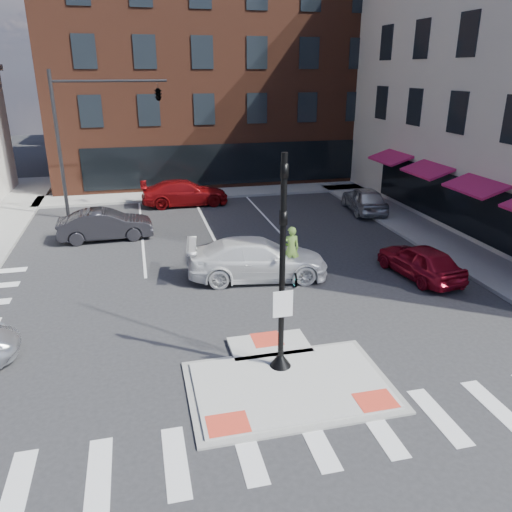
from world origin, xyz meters
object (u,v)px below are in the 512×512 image
object	(u,v)px
white_pickup	(258,259)
bg_car_red	(185,193)
red_sedan	(420,261)
cyclist	(291,263)
bg_car_dark	(105,225)
bg_car_silver	(364,199)

from	to	relation	value
white_pickup	bg_car_red	size ratio (longest dim) A/B	1.06
red_sedan	white_pickup	world-z (taller)	white_pickup
bg_car_red	cyclist	world-z (taller)	cyclist
white_pickup	bg_car_red	xyz separation A→B (m)	(-1.65, 12.42, -0.05)
red_sedan	bg_car_dark	world-z (taller)	bg_car_dark
bg_car_red	cyclist	bearing A→B (deg)	-167.52
bg_car_red	cyclist	size ratio (longest dim) A/B	2.33
bg_car_red	cyclist	distance (m)	13.37
bg_car_silver	cyclist	size ratio (longest dim) A/B	1.95
white_pickup	bg_car_dark	xyz separation A→B (m)	(-6.18, 6.56, -0.07)
bg_car_dark	red_sedan	bearing A→B (deg)	-124.23
red_sedan	cyclist	xyz separation A→B (m)	(-5.25, 0.82, 0.07)
white_pickup	red_sedan	bearing A→B (deg)	-95.24
bg_car_dark	bg_car_silver	world-z (taller)	bg_car_silver
red_sedan	bg_car_silver	world-z (taller)	bg_car_silver
bg_car_red	cyclist	xyz separation A→B (m)	(2.83, -13.07, -0.00)
white_pickup	cyclist	world-z (taller)	cyclist
cyclist	white_pickup	bearing A→B (deg)	-26.61
red_sedan	cyclist	distance (m)	5.31
bg_car_silver	cyclist	bearing A→B (deg)	57.81
bg_car_dark	bg_car_silver	size ratio (longest dim) A/B	1.02
red_sedan	bg_car_red	bearing A→B (deg)	-68.02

